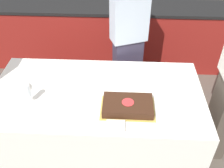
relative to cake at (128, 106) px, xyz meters
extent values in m
plane|color=brown|center=(-0.29, 0.21, -0.77)|extent=(14.00, 14.00, 0.00)
cube|color=maroon|center=(-0.29, 1.82, -0.33)|extent=(4.40, 0.55, 0.88)
cube|color=black|center=(-0.29, 1.82, 0.13)|extent=(4.40, 0.58, 0.04)
cube|color=white|center=(-0.29, 0.21, -0.40)|extent=(2.00, 1.06, 0.73)
cube|color=gold|center=(0.00, 0.00, -0.03)|extent=(0.47, 0.31, 0.00)
cube|color=#381E11|center=(0.00, 0.00, 0.00)|extent=(0.43, 0.27, 0.07)
cylinder|color=red|center=(0.00, 0.00, 0.04)|extent=(0.10, 0.10, 0.00)
cylinder|color=white|center=(-1.02, 0.19, -0.02)|extent=(0.20, 0.20, 0.04)
cylinder|color=white|center=(-0.87, 0.04, -0.03)|extent=(0.07, 0.07, 0.00)
cylinder|color=white|center=(-0.87, 0.04, 0.01)|extent=(0.01, 0.01, 0.08)
cylinder|color=white|center=(-0.87, 0.04, 0.10)|extent=(0.06, 0.06, 0.12)
cylinder|color=white|center=(0.08, 0.29, -0.03)|extent=(0.18, 0.18, 0.00)
cube|color=white|center=(-0.10, -0.21, -0.03)|extent=(0.16, 0.12, 0.02)
cube|color=#383347|center=(0.00, 0.96, -0.33)|extent=(0.36, 0.27, 0.88)
cube|color=silver|center=(0.00, 0.96, 0.38)|extent=(0.43, 0.33, 0.54)
cube|color=#4C4238|center=(0.93, 0.21, -0.31)|extent=(0.16, 0.33, 0.92)
camera|label=1|loc=(-0.05, -1.65, 1.56)|focal=42.00mm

